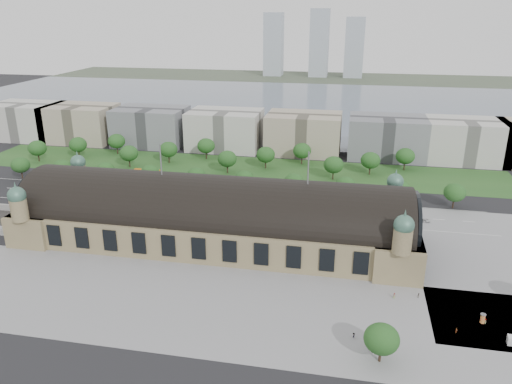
% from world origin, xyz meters
% --- Properties ---
extents(ground, '(900.00, 900.00, 0.00)m').
position_xyz_m(ground, '(0.00, 0.00, 0.00)').
color(ground, black).
rests_on(ground, ground).
extents(station, '(150.00, 48.40, 44.30)m').
position_xyz_m(station, '(0.00, 0.00, 10.28)').
color(station, '#897B55').
rests_on(station, ground).
extents(plaza_south, '(190.00, 48.00, 0.12)m').
position_xyz_m(plaza_south, '(10.00, -44.00, 0.00)').
color(plaza_south, gray).
rests_on(plaza_south, ground).
extents(plaza_east, '(56.00, 100.00, 0.12)m').
position_xyz_m(plaza_east, '(103.00, 0.00, 0.00)').
color(plaza_east, gray).
rests_on(plaza_east, ground).
extents(road_slab, '(260.00, 26.00, 0.10)m').
position_xyz_m(road_slab, '(-20.00, 38.00, 0.00)').
color(road_slab, black).
rests_on(road_slab, ground).
extents(grass_belt, '(300.00, 45.00, 0.10)m').
position_xyz_m(grass_belt, '(-15.00, 93.00, 0.00)').
color(grass_belt, '#255120').
rests_on(grass_belt, ground).
extents(petrol_station, '(14.00, 13.00, 5.05)m').
position_xyz_m(petrol_station, '(-53.91, 65.28, 2.95)').
color(petrol_station, '#C8610B').
rests_on(petrol_station, ground).
extents(lake, '(700.00, 320.00, 0.08)m').
position_xyz_m(lake, '(0.00, 298.00, 0.00)').
color(lake, slate).
rests_on(lake, ground).
extents(far_shore, '(700.00, 120.00, 0.14)m').
position_xyz_m(far_shore, '(0.00, 498.00, 0.00)').
color(far_shore, '#44513D').
rests_on(far_shore, ground).
extents(far_tower_left, '(24.00, 24.00, 80.00)m').
position_xyz_m(far_tower_left, '(-60.00, 508.00, 40.00)').
color(far_tower_left, '#9EA8B2').
rests_on(far_tower_left, ground).
extents(far_tower_mid, '(24.00, 24.00, 85.00)m').
position_xyz_m(far_tower_mid, '(0.00, 508.00, 42.50)').
color(far_tower_mid, '#9EA8B2').
rests_on(far_tower_mid, ground).
extents(far_tower_right, '(24.00, 24.00, 75.00)m').
position_xyz_m(far_tower_right, '(45.00, 508.00, 37.50)').
color(far_tower_right, '#9EA8B2').
rests_on(far_tower_right, ground).
extents(office_0, '(45.00, 32.00, 24.00)m').
position_xyz_m(office_0, '(-170.00, 133.00, 12.00)').
color(office_0, '#B9B7AF').
rests_on(office_0, ground).
extents(office_1, '(45.00, 32.00, 24.00)m').
position_xyz_m(office_1, '(-130.00, 133.00, 12.00)').
color(office_1, tan).
rests_on(office_1, ground).
extents(office_2, '(45.00, 32.00, 24.00)m').
position_xyz_m(office_2, '(-80.00, 133.00, 12.00)').
color(office_2, slate).
rests_on(office_2, ground).
extents(office_3, '(45.00, 32.00, 24.00)m').
position_xyz_m(office_3, '(-30.00, 133.00, 12.00)').
color(office_3, '#B9B7AF').
rests_on(office_3, ground).
extents(office_4, '(45.00, 32.00, 24.00)m').
position_xyz_m(office_4, '(20.00, 133.00, 12.00)').
color(office_4, tan).
rests_on(office_4, ground).
extents(office_5, '(45.00, 32.00, 24.00)m').
position_xyz_m(office_5, '(70.00, 133.00, 12.00)').
color(office_5, slate).
rests_on(office_5, ground).
extents(office_6, '(45.00, 32.00, 24.00)m').
position_xyz_m(office_6, '(115.00, 133.00, 12.00)').
color(office_6, '#B9B7AF').
rests_on(office_6, ground).
extents(tree_row_0, '(9.60, 9.60, 11.52)m').
position_xyz_m(tree_row_0, '(-120.00, 53.00, 7.43)').
color(tree_row_0, '#2D2116').
rests_on(tree_row_0, ground).
extents(tree_row_1, '(9.60, 9.60, 11.52)m').
position_xyz_m(tree_row_1, '(-96.00, 53.00, 7.43)').
color(tree_row_1, '#2D2116').
rests_on(tree_row_1, ground).
extents(tree_row_2, '(9.60, 9.60, 11.52)m').
position_xyz_m(tree_row_2, '(-72.00, 53.00, 7.43)').
color(tree_row_2, '#2D2116').
rests_on(tree_row_2, ground).
extents(tree_row_3, '(9.60, 9.60, 11.52)m').
position_xyz_m(tree_row_3, '(-48.00, 53.00, 7.43)').
color(tree_row_3, '#2D2116').
rests_on(tree_row_3, ground).
extents(tree_row_4, '(9.60, 9.60, 11.52)m').
position_xyz_m(tree_row_4, '(-24.00, 53.00, 7.43)').
color(tree_row_4, '#2D2116').
rests_on(tree_row_4, ground).
extents(tree_row_5, '(9.60, 9.60, 11.52)m').
position_xyz_m(tree_row_5, '(0.00, 53.00, 7.43)').
color(tree_row_5, '#2D2116').
rests_on(tree_row_5, ground).
extents(tree_row_6, '(9.60, 9.60, 11.52)m').
position_xyz_m(tree_row_6, '(24.00, 53.00, 7.43)').
color(tree_row_6, '#2D2116').
rests_on(tree_row_6, ground).
extents(tree_row_7, '(9.60, 9.60, 11.52)m').
position_xyz_m(tree_row_7, '(48.00, 53.00, 7.43)').
color(tree_row_7, '#2D2116').
rests_on(tree_row_7, ground).
extents(tree_row_8, '(9.60, 9.60, 11.52)m').
position_xyz_m(tree_row_8, '(72.00, 53.00, 7.43)').
color(tree_row_8, '#2D2116').
rests_on(tree_row_8, ground).
extents(tree_row_9, '(9.60, 9.60, 11.52)m').
position_xyz_m(tree_row_9, '(96.00, 53.00, 7.43)').
color(tree_row_9, '#2D2116').
rests_on(tree_row_9, ground).
extents(tree_belt_0, '(10.40, 10.40, 12.48)m').
position_xyz_m(tree_belt_0, '(-130.00, 83.00, 8.05)').
color(tree_belt_0, '#2D2116').
rests_on(tree_belt_0, ground).
extents(tree_belt_1, '(10.40, 10.40, 12.48)m').
position_xyz_m(tree_belt_1, '(-111.00, 95.00, 8.05)').
color(tree_belt_1, '#2D2116').
rests_on(tree_belt_1, ground).
extents(tree_belt_2, '(10.40, 10.40, 12.48)m').
position_xyz_m(tree_belt_2, '(-92.00, 107.00, 8.05)').
color(tree_belt_2, '#2D2116').
rests_on(tree_belt_2, ground).
extents(tree_belt_3, '(10.40, 10.40, 12.48)m').
position_xyz_m(tree_belt_3, '(-73.00, 83.00, 8.05)').
color(tree_belt_3, '#2D2116').
rests_on(tree_belt_3, ground).
extents(tree_belt_4, '(10.40, 10.40, 12.48)m').
position_xyz_m(tree_belt_4, '(-54.00, 95.00, 8.05)').
color(tree_belt_4, '#2D2116').
rests_on(tree_belt_4, ground).
extents(tree_belt_5, '(10.40, 10.40, 12.48)m').
position_xyz_m(tree_belt_5, '(-35.00, 107.00, 8.05)').
color(tree_belt_5, '#2D2116').
rests_on(tree_belt_5, ground).
extents(tree_belt_6, '(10.40, 10.40, 12.48)m').
position_xyz_m(tree_belt_6, '(-16.00, 83.00, 8.05)').
color(tree_belt_6, '#2D2116').
rests_on(tree_belt_6, ground).
extents(tree_belt_7, '(10.40, 10.40, 12.48)m').
position_xyz_m(tree_belt_7, '(3.00, 95.00, 8.05)').
color(tree_belt_7, '#2D2116').
rests_on(tree_belt_7, ground).
extents(tree_belt_8, '(10.40, 10.40, 12.48)m').
position_xyz_m(tree_belt_8, '(22.00, 107.00, 8.05)').
color(tree_belt_8, '#2D2116').
rests_on(tree_belt_8, ground).
extents(tree_belt_9, '(10.40, 10.40, 12.48)m').
position_xyz_m(tree_belt_9, '(41.00, 83.00, 8.05)').
color(tree_belt_9, '#2D2116').
rests_on(tree_belt_9, ground).
extents(tree_belt_10, '(10.40, 10.40, 12.48)m').
position_xyz_m(tree_belt_10, '(60.00, 95.00, 8.05)').
color(tree_belt_10, '#2D2116').
rests_on(tree_belt_10, ground).
extents(tree_belt_11, '(10.40, 10.40, 12.48)m').
position_xyz_m(tree_belt_11, '(79.00, 107.00, 8.05)').
color(tree_belt_11, '#2D2116').
rests_on(tree_belt_11, ground).
extents(tree_plaza_s, '(9.00, 9.00, 10.64)m').
position_xyz_m(tree_plaza_s, '(60.00, -60.00, 6.80)').
color(tree_plaza_s, '#2D2116').
rests_on(tree_plaza_s, ground).
extents(traffic_car_1, '(4.04, 1.75, 1.29)m').
position_xyz_m(traffic_car_1, '(-99.03, 41.49, 0.65)').
color(traffic_car_1, gray).
rests_on(traffic_car_1, ground).
extents(traffic_car_2, '(6.16, 3.41, 1.63)m').
position_xyz_m(traffic_car_2, '(-55.24, 27.86, 0.82)').
color(traffic_car_2, black).
rests_on(traffic_car_2, ground).
extents(traffic_car_3, '(5.37, 2.39, 1.53)m').
position_xyz_m(traffic_car_3, '(-27.22, 39.74, 0.76)').
color(traffic_car_3, maroon).
rests_on(traffic_car_3, ground).
extents(traffic_car_4, '(4.64, 1.90, 1.57)m').
position_xyz_m(traffic_car_4, '(-8.40, 35.49, 0.79)').
color(traffic_car_4, '#201B4C').
rests_on(traffic_car_4, ground).
extents(traffic_car_5, '(4.02, 1.44, 1.32)m').
position_xyz_m(traffic_car_5, '(44.41, 43.53, 0.66)').
color(traffic_car_5, '#4F5356').
rests_on(traffic_car_5, ground).
extents(traffic_car_6, '(5.05, 2.37, 1.40)m').
position_xyz_m(traffic_car_6, '(81.20, 34.22, 0.70)').
color(traffic_car_6, silver).
rests_on(traffic_car_6, ground).
extents(parked_car_0, '(5.03, 3.65, 1.58)m').
position_xyz_m(parked_car_0, '(-63.14, 21.00, 0.79)').
color(parked_car_0, black).
rests_on(parked_car_0, ground).
extents(parked_car_1, '(5.92, 4.99, 1.51)m').
position_xyz_m(parked_car_1, '(-51.96, 24.81, 0.75)').
color(parked_car_1, maroon).
rests_on(parked_car_1, ground).
extents(parked_car_2, '(5.37, 4.91, 1.51)m').
position_xyz_m(parked_car_2, '(-51.74, 22.20, 0.75)').
color(parked_car_2, '#171C42').
rests_on(parked_car_2, ground).
extents(parked_car_3, '(4.63, 3.13, 1.46)m').
position_xyz_m(parked_car_3, '(-44.66, 24.62, 0.73)').
color(parked_car_3, '#53555A').
rests_on(parked_car_3, ground).
extents(parked_car_4, '(4.62, 3.60, 1.47)m').
position_xyz_m(parked_car_4, '(-42.06, 25.00, 0.73)').
color(parked_car_4, silver).
rests_on(parked_car_4, ground).
extents(parked_car_5, '(5.40, 3.83, 1.37)m').
position_xyz_m(parked_car_5, '(-32.17, 24.41, 0.68)').
color(parked_car_5, gray).
rests_on(parked_car_5, ground).
extents(parked_car_6, '(5.22, 4.15, 1.42)m').
position_xyz_m(parked_car_6, '(-36.19, 25.00, 0.71)').
color(parked_car_6, black).
rests_on(parked_car_6, ground).
extents(bus_west, '(11.43, 3.28, 3.15)m').
position_xyz_m(bus_west, '(-17.96, 32.00, 1.57)').
color(bus_west, '#C94720').
rests_on(bus_west, ground).
extents(bus_mid, '(13.40, 4.27, 3.67)m').
position_xyz_m(bus_mid, '(17.03, 27.00, 1.84)').
color(bus_mid, silver).
rests_on(bus_mid, ground).
extents(bus_east, '(10.77, 2.92, 2.97)m').
position_xyz_m(bus_east, '(14.28, 27.00, 1.49)').
color(bus_east, silver).
rests_on(bus_east, ground).
extents(advertising_column, '(1.57, 1.57, 2.97)m').
position_xyz_m(advertising_column, '(89.31, -37.44, 1.54)').
color(advertising_column, '#BA2E32').
rests_on(advertising_column, ground).
extents(pedestrian_0, '(0.94, 0.57, 1.87)m').
position_xyz_m(pedestrian_0, '(65.47, -29.05, 0.93)').
color(pedestrian_0, gray).
rests_on(pedestrian_0, ground).
extents(pedestrian_1, '(0.81, 0.82, 1.91)m').
position_xyz_m(pedestrian_1, '(81.16, -44.13, 0.95)').
color(pedestrian_1, gray).
rests_on(pedestrian_1, ground).
extents(pedestrian_2, '(0.56, 0.85, 1.63)m').
position_xyz_m(pedestrian_2, '(72.94, -27.22, 0.81)').
color(pedestrian_2, gray).
rests_on(pedestrian_2, ground).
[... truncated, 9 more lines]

